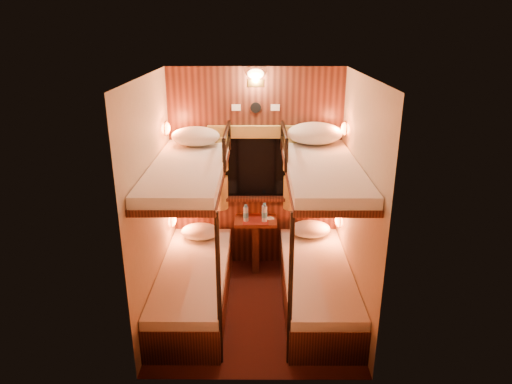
{
  "coord_description": "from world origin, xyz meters",
  "views": [
    {
      "loc": [
        0.03,
        -4.12,
        2.83
      ],
      "look_at": [
        0.01,
        0.15,
        1.26
      ],
      "focal_mm": 32.0,
      "sensor_mm": 36.0,
      "label": 1
    }
  ],
  "objects_px": {
    "bunk_right": "(318,258)",
    "bottle_right": "(264,214)",
    "bunk_left": "(193,258)",
    "table": "(256,237)",
    "bottle_left": "(246,214)"
  },
  "relations": [
    {
      "from": "bunk_left",
      "to": "bottle_left",
      "type": "distance_m",
      "value": 0.92
    },
    {
      "from": "bottle_right",
      "to": "bunk_left",
      "type": "bearing_deg",
      "value": -136.22
    },
    {
      "from": "bunk_left",
      "to": "table",
      "type": "distance_m",
      "value": 1.02
    },
    {
      "from": "table",
      "to": "bottle_right",
      "type": "bearing_deg",
      "value": -30.78
    },
    {
      "from": "bunk_right",
      "to": "bottle_right",
      "type": "height_order",
      "value": "bunk_right"
    },
    {
      "from": "bottle_left",
      "to": "bottle_right",
      "type": "bearing_deg",
      "value": -1.94
    },
    {
      "from": "bunk_right",
      "to": "bottle_right",
      "type": "xyz_separation_m",
      "value": [
        -0.54,
        0.72,
        0.19
      ]
    },
    {
      "from": "bottle_left",
      "to": "bottle_right",
      "type": "distance_m",
      "value": 0.22
    },
    {
      "from": "table",
      "to": "bottle_right",
      "type": "xyz_separation_m",
      "value": [
        0.1,
        -0.06,
        0.33
      ]
    },
    {
      "from": "table",
      "to": "bunk_left",
      "type": "bearing_deg",
      "value": -129.67
    },
    {
      "from": "bunk_left",
      "to": "bottle_left",
      "type": "xyz_separation_m",
      "value": [
        0.53,
        0.73,
        0.18
      ]
    },
    {
      "from": "bottle_left",
      "to": "table",
      "type": "bearing_deg",
      "value": 25.38
    },
    {
      "from": "bunk_right",
      "to": "bottle_left",
      "type": "bearing_deg",
      "value": 136.33
    },
    {
      "from": "bunk_right",
      "to": "table",
      "type": "xyz_separation_m",
      "value": [
        -0.65,
        0.78,
        -0.14
      ]
    },
    {
      "from": "bottle_left",
      "to": "bunk_left",
      "type": "bearing_deg",
      "value": -126.29
    }
  ]
}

